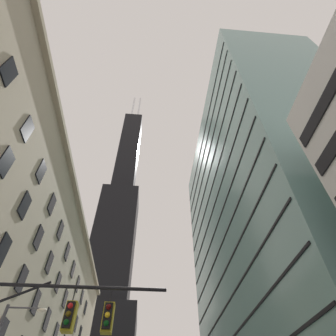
% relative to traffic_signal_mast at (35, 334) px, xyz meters
% --- Properties ---
extents(dark_skyscraper, '(23.64, 23.64, 183.41)m').
position_rel_traffic_signal_mast_xyz_m(dark_skyscraper, '(-10.22, 90.15, 46.72)').
color(dark_skyscraper, black).
rests_on(dark_skyscraper, ground).
extents(glass_office_midrise, '(17.40, 44.10, 58.12)m').
position_rel_traffic_signal_mast_xyz_m(glass_office_midrise, '(23.65, 26.11, 24.30)').
color(glass_office_midrise, gray).
rests_on(glass_office_midrise, ground).
extents(traffic_signal_mast, '(7.94, 0.63, 6.53)m').
position_rel_traffic_signal_mast_xyz_m(traffic_signal_mast, '(0.00, 0.00, 0.00)').
color(traffic_signal_mast, black).
rests_on(traffic_signal_mast, sidewalk_left).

